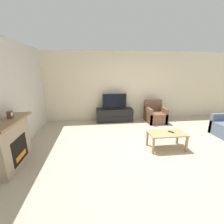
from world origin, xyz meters
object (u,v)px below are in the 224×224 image
at_px(tv, 114,102).
at_px(coffee_table, 167,135).
at_px(mantel_clock, 10,115).
at_px(tv_stand, 114,115).
at_px(fireplace, 11,143).
at_px(remote, 171,132).
at_px(armchair, 155,115).

height_order(tv, coffee_table, tv).
distance_m(mantel_clock, tv_stand, 3.66).
relative_size(fireplace, remote, 8.39).
bearing_deg(fireplace, armchair, 30.00).
xyz_separation_m(mantel_clock, coffee_table, (3.56, 0.18, -0.73)).
bearing_deg(mantel_clock, fireplace, -97.96).
bearing_deg(tv, tv_stand, 90.00).
relative_size(tv, remote, 6.36).
height_order(mantel_clock, tv_stand, mantel_clock).
height_order(tv_stand, coffee_table, tv_stand).
bearing_deg(mantel_clock, tv_stand, 44.99).
height_order(fireplace, coffee_table, fireplace).
bearing_deg(fireplace, remote, 4.96).
bearing_deg(remote, armchair, 45.54).
relative_size(tv, coffee_table, 0.99).
relative_size(mantel_clock, tv_stand, 0.10).
height_order(mantel_clock, coffee_table, mantel_clock).
relative_size(mantel_clock, tv, 0.16).
bearing_deg(tv_stand, coffee_table, -65.94).
bearing_deg(tv_stand, remote, -63.41).
bearing_deg(mantel_clock, coffee_table, 2.92).
height_order(tv_stand, tv, tv).
bearing_deg(remote, coffee_table, 154.38).
bearing_deg(coffee_table, armchair, 75.32).
height_order(fireplace, mantel_clock, mantel_clock).
bearing_deg(tv_stand, tv, -90.00).
bearing_deg(tv, coffee_table, -65.92).
bearing_deg(tv_stand, armchair, -9.38).
xyz_separation_m(tv, remote, (1.16, -2.32, -0.34)).
bearing_deg(tv, fireplace, -133.85).
distance_m(tv_stand, remote, 2.60).
height_order(fireplace, tv_stand, fireplace).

